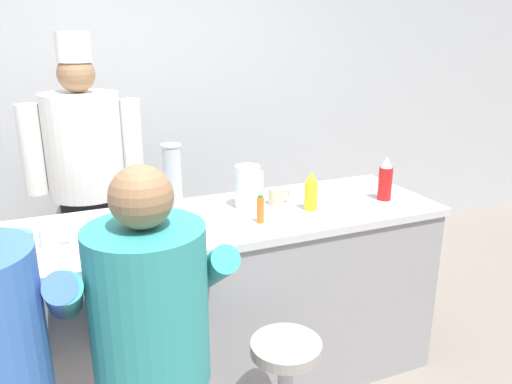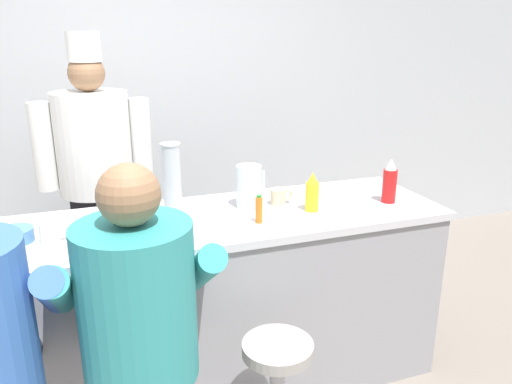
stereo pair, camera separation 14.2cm
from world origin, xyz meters
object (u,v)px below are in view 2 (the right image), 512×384
breakfast_plate (105,239)px  cup_stack_steel (172,184)px  coffee_mug_tan (279,197)px  water_pitcher_clear (249,187)px  mustard_bottle_yellow (312,193)px  cook_in_whites_near (96,168)px  cereal_bowl (15,235)px  diner_seated_teal (137,306)px  ketchup_bottle_red (390,182)px  hot_sauce_bottle_orange (259,210)px  coffee_mug_white (50,233)px

breakfast_plate → cup_stack_steel: (0.33, 0.14, 0.18)m
breakfast_plate → coffee_mug_tan: (0.92, 0.22, 0.03)m
water_pitcher_clear → breakfast_plate: (-0.75, -0.23, -0.10)m
mustard_bottle_yellow → cup_stack_steel: cup_stack_steel is taller
breakfast_plate → cook_in_whites_near: bearing=89.2°
cereal_bowl → coffee_mug_tan: bearing=3.5°
mustard_bottle_yellow → diner_seated_teal: diner_seated_teal is taller
cereal_bowl → water_pitcher_clear: bearing=4.6°
water_pitcher_clear → coffee_mug_tan: water_pitcher_clear is taller
ketchup_bottle_red → water_pitcher_clear: bearing=166.8°
mustard_bottle_yellow → breakfast_plate: mustard_bottle_yellow is taller
hot_sauce_bottle_orange → diner_seated_teal: 0.80m
hot_sauce_bottle_orange → diner_seated_teal: diner_seated_teal is taller
breakfast_plate → coffee_mug_white: size_ratio=2.11×
mustard_bottle_yellow → cereal_bowl: size_ratio=1.31×
cereal_bowl → cup_stack_steel: (0.71, -0.00, 0.17)m
cup_stack_steel → cook_in_whites_near: size_ratio=0.21×
water_pitcher_clear → cup_stack_steel: cup_stack_steel is taller
breakfast_plate → water_pitcher_clear: bearing=16.8°
cook_in_whites_near → cup_stack_steel: bearing=-72.7°
coffee_mug_white → hot_sauce_bottle_orange: bearing=-5.0°
ketchup_bottle_red → cook_in_whites_near: (-1.49, 1.11, -0.06)m
coffee_mug_white → water_pitcher_clear: bearing=8.7°
water_pitcher_clear → cook_in_whites_near: bearing=128.4°
cereal_bowl → coffee_mug_tan: (1.29, 0.08, 0.01)m
ketchup_bottle_red → hot_sauce_bottle_orange: bearing=-175.7°
hot_sauce_bottle_orange → cup_stack_steel: cup_stack_steel is taller
ketchup_bottle_red → cook_in_whites_near: bearing=143.3°
hot_sauce_bottle_orange → cup_stack_steel: bearing=160.1°
hot_sauce_bottle_orange → ketchup_bottle_red: bearing=4.3°
hot_sauce_bottle_orange → cereal_bowl: hot_sauce_bottle_orange is taller
coffee_mug_white → cereal_bowl: bearing=157.9°
coffee_mug_tan → cook_in_whites_near: size_ratio=0.07×
water_pitcher_clear → cup_stack_steel: (-0.42, -0.09, 0.08)m
cereal_bowl → cup_stack_steel: 0.73m
cereal_bowl → diner_seated_teal: size_ratio=0.11×
ketchup_bottle_red → cereal_bowl: ketchup_bottle_red is taller
cereal_bowl → cook_in_whites_near: (0.39, 1.02, 0.02)m
water_pitcher_clear → cup_stack_steel: 0.44m
breakfast_plate → coffee_mug_tan: bearing=13.2°
breakfast_plate → diner_seated_teal: (0.08, -0.45, -0.10)m
hot_sauce_bottle_orange → breakfast_plate: bearing=179.5°
cereal_bowl → coffee_mug_white: bearing=-22.1°
mustard_bottle_yellow → cereal_bowl: bearing=177.1°
cup_stack_steel → mustard_bottle_yellow: bearing=-5.7°
breakfast_plate → coffee_mug_white: (-0.23, 0.08, 0.03)m
hot_sauce_bottle_orange → coffee_mug_white: 0.95m
coffee_mug_white → cup_stack_steel: 0.58m
hot_sauce_bottle_orange → coffee_mug_tan: (0.19, 0.22, -0.02)m
breakfast_plate → cereal_bowl: bearing=159.8°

